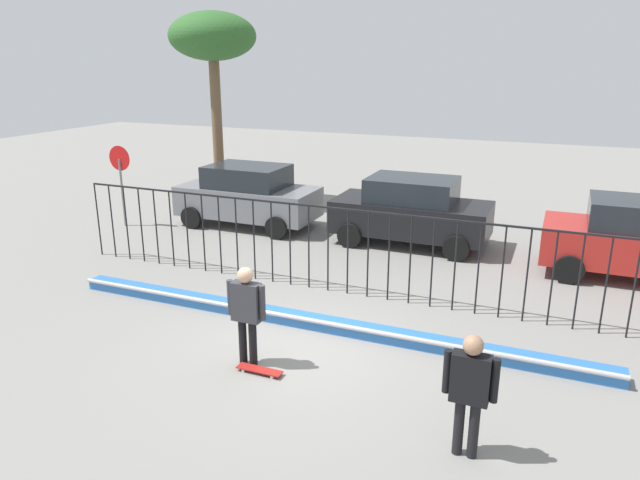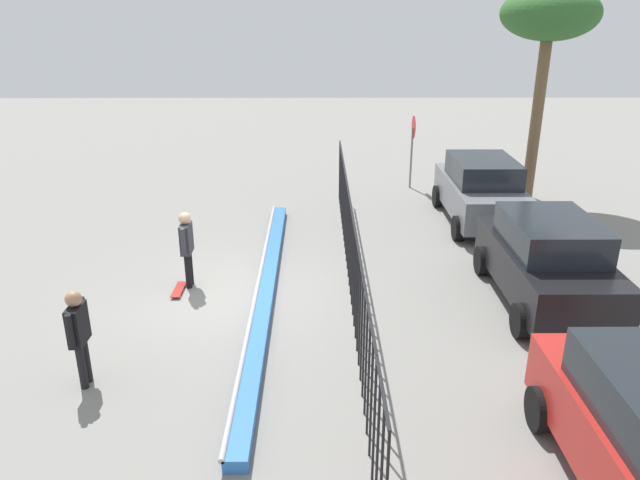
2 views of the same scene
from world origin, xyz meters
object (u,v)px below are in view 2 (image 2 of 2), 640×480
Objects in this scene: camera_operator at (78,330)px; parked_car_black at (547,260)px; skateboarder at (187,243)px; skateboard at (179,289)px; parked_car_gray at (481,190)px; stop_sign at (412,142)px; palm_tree_short at (549,18)px.

parked_car_black is (-3.00, 8.74, -0.07)m from camera_operator.
parked_car_black is at bearing 58.52° from skateboarder.
parked_car_gray is (-4.62, 7.85, 0.91)m from skateboard.
stop_sign reaches higher than parked_car_black.
palm_tree_short is at bearing 141.93° from parked_car_gray.
stop_sign is at bearing -18.54° from camera_operator.
skateboard is at bearing -0.04° from camera_operator.
palm_tree_short is at bearing 166.40° from parked_car_black.
skateboard is 0.19× the size of parked_car_gray.
camera_operator is 0.41× the size of parked_car_gray.
stop_sign is (-11.72, 7.16, 0.57)m from camera_operator.
palm_tree_short is (-2.40, 2.21, 4.62)m from parked_car_gray.
parked_car_black is at bearing 10.28° from stop_sign.
camera_operator is at bearing -68.96° from parked_car_black.
palm_tree_short is (-7.03, 10.06, 5.53)m from skateboard.
camera_operator is 15.81m from palm_tree_short.
parked_car_gray is at bearing 108.94° from skateboard.
stop_sign is at bearing 130.67° from skateboard.
skateboarder is 3.96m from camera_operator.
parked_car_gray is at bearing -42.56° from palm_tree_short.
parked_car_gray is 5.14m from parked_car_black.
skateboard is at bearing -37.77° from stop_sign.
parked_car_gray is (-8.14, 8.66, -0.07)m from camera_operator.
stop_sign is (-7.89, 6.16, 0.56)m from skateboarder.
parked_car_gray is 5.66m from palm_tree_short.
stop_sign is at bearing -167.60° from parked_car_black.
parked_car_gray is at bearing -33.88° from camera_operator.
stop_sign is (-8.20, 6.36, 1.56)m from skateboard.
skateboarder is at bearing -94.03° from parked_car_black.
camera_operator is (3.83, -1.00, -0.01)m from skateboarder.
parked_car_gray is 3.93m from stop_sign.
stop_sign is (-8.72, -1.58, 0.64)m from parked_car_black.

